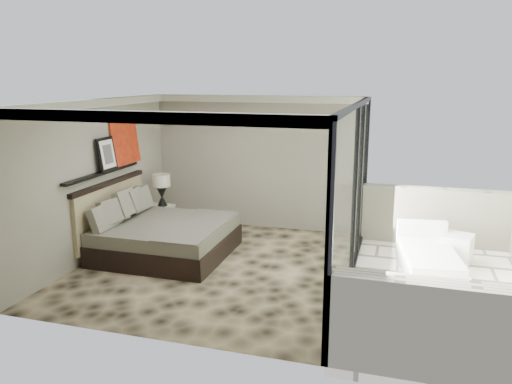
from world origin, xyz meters
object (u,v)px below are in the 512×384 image
(bed, at_px, (161,235))
(nightstand, at_px, (160,218))
(ottoman, at_px, (456,248))
(table_lamp, at_px, (162,186))
(lounger, at_px, (429,260))

(bed, distance_m, nightstand, 1.53)
(bed, distance_m, ottoman, 5.26)
(table_lamp, relative_size, ottoman, 1.36)
(nightstand, bearing_deg, lounger, 11.45)
(ottoman, bearing_deg, table_lamp, 177.21)
(bed, height_order, table_lamp, bed)
(nightstand, bearing_deg, ottoman, 18.26)
(nightstand, height_order, ottoman, nightstand)
(table_lamp, xyz_separation_m, lounger, (5.32, -0.91, -0.74))
(lounger, bearing_deg, bed, 177.31)
(table_lamp, bearing_deg, bed, -64.46)
(table_lamp, bearing_deg, lounger, -9.70)
(bed, bearing_deg, nightstand, 118.21)
(lounger, bearing_deg, nightstand, 162.32)
(table_lamp, height_order, ottoman, table_lamp)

